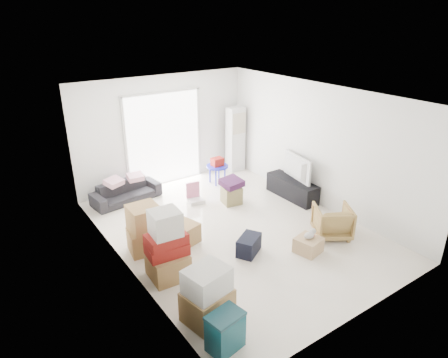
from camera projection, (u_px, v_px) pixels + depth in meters
name	position (u px, v px, depth m)	size (l,w,h in m)	color
room_shell	(235.00, 167.00, 7.51)	(4.98, 6.48, 3.18)	white
sliding_door	(164.00, 135.00, 9.81)	(2.10, 0.04, 2.33)	white
ac_tower	(235.00, 139.00, 10.73)	(0.45, 0.30, 1.75)	silver
tv_console	(292.00, 188.00, 9.34)	(0.41, 1.37, 0.46)	black
television	(293.00, 177.00, 9.23)	(1.01, 0.58, 0.13)	black
sofa	(126.00, 189.00, 9.15)	(1.57, 0.46, 0.61)	#252429
pillow_left	(113.00, 177.00, 8.84)	(0.35, 0.28, 0.11)	#D69CB4
pillow_right	(135.00, 172.00, 9.12)	(0.35, 0.28, 0.12)	#D69CB4
armchair	(332.00, 220.00, 7.71)	(0.67, 0.63, 0.69)	#A48B49
storage_bins	(225.00, 331.00, 5.12)	(0.52, 0.41, 0.55)	#104B56
box_stack_a	(207.00, 296.00, 5.56)	(0.72, 0.64, 0.84)	olive
box_stack_b	(167.00, 249.00, 6.43)	(0.69, 0.63, 1.21)	olive
box_stack_c	(145.00, 229.00, 7.18)	(0.67, 0.58, 0.90)	olive
loose_box	(185.00, 233.00, 7.54)	(0.46, 0.46, 0.38)	olive
duffel_bag	(249.00, 245.00, 7.21)	(0.51, 0.31, 0.33)	black
ottoman	(231.00, 195.00, 9.08)	(0.40, 0.40, 0.40)	#9E975C
blanket	(232.00, 184.00, 8.98)	(0.44, 0.44, 0.14)	#481D49
kids_table	(217.00, 165.00, 10.04)	(0.55, 0.55, 0.68)	#1B20BE
toy_walker	(195.00, 197.00, 9.16)	(0.39, 0.35, 0.46)	silver
wood_crate	(308.00, 245.00, 7.25)	(0.42, 0.42, 0.28)	tan
plush_bunny	(310.00, 234.00, 7.19)	(0.29, 0.16, 0.15)	#B2ADA8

